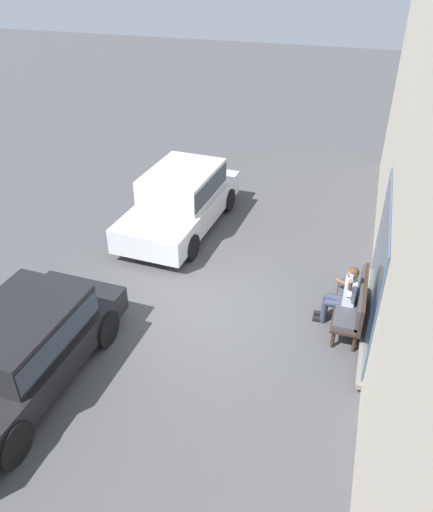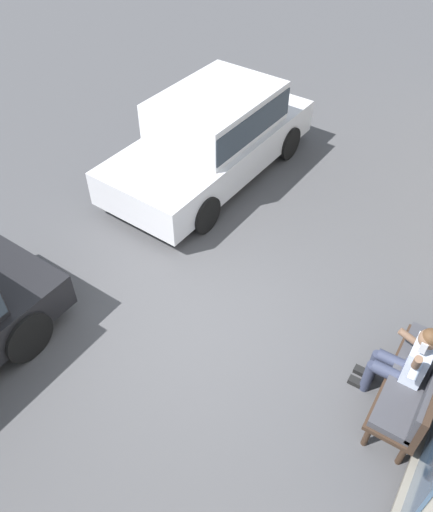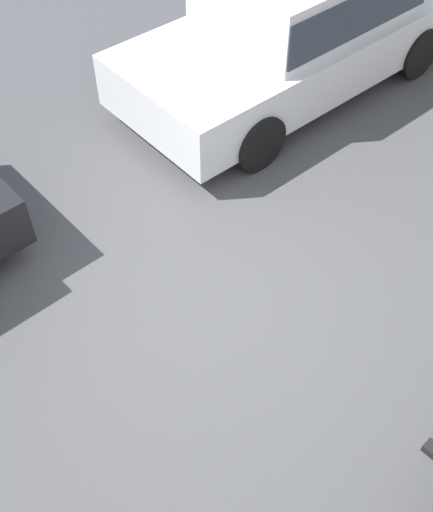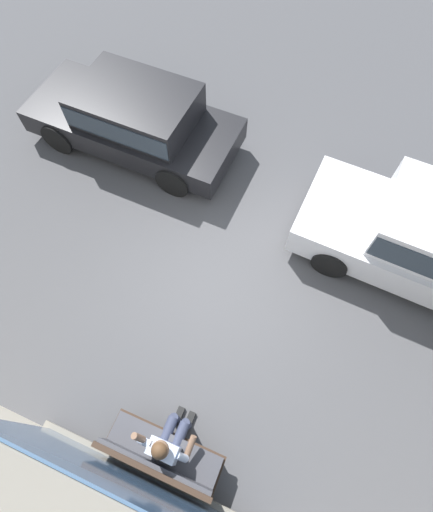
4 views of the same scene
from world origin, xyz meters
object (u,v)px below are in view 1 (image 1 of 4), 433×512
Objects in this scene: person_on_phone at (344,294)px; parked_car_mid at (21,345)px; bench at (355,302)px; parked_car_near at (181,197)px.

parked_car_mid is (3.12, -5.01, 0.06)m from person_on_phone.
bench is 0.26m from person_on_phone.
parked_car_near reaches higher than parked_car_mid.
parked_car_near is 5.93m from parked_car_mid.
parked_car_near is at bearing -121.40° from bench.
person_on_phone reaches higher than bench.
parked_car_near is at bearing 173.89° from parked_car_mid.
parked_car_mid reaches higher than person_on_phone.
bench is 6.08m from parked_car_mid.
parked_car_near is 1.02× the size of parked_car_mid.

